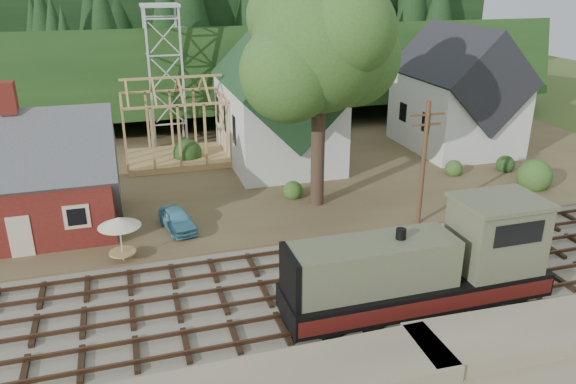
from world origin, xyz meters
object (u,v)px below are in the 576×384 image
object	(u,v)px
locomotive	(428,267)
car_red	(478,134)
patio_set	(119,224)
car_blue	(177,220)

from	to	relation	value
locomotive	car_red	world-z (taller)	locomotive
car_red	patio_set	world-z (taller)	patio_set
car_red	patio_set	bearing A→B (deg)	119.02
locomotive	patio_set	bearing A→B (deg)	147.93
car_red	car_blue	bearing A→B (deg)	116.32
locomotive	car_blue	size ratio (longest dim) A/B	3.34
locomotive	car_red	bearing A→B (deg)	51.08
locomotive	car_red	distance (m)	29.49
car_blue	car_red	xyz separation A→B (m)	(28.79, 11.34, 0.01)
car_red	patio_set	size ratio (longest dim) A/B	1.86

